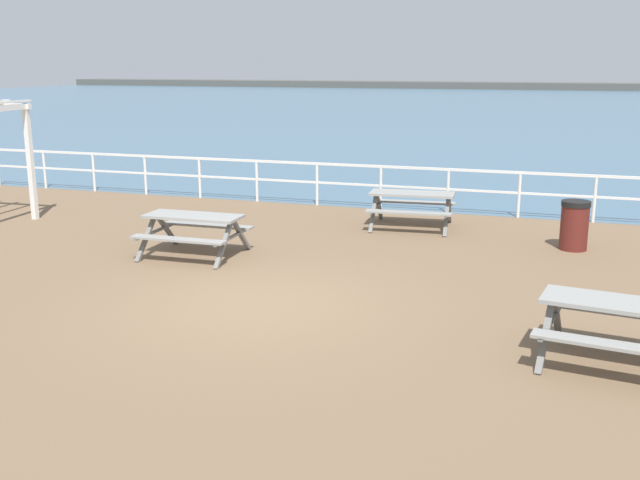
{
  "coord_description": "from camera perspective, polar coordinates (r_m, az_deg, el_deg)",
  "views": [
    {
      "loc": [
        4.23,
        -9.67,
        3.51
      ],
      "look_at": [
        0.68,
        1.02,
        0.8
      ],
      "focal_mm": 41.52,
      "sensor_mm": 36.0,
      "label": 1
    }
  ],
  "objects": [
    {
      "name": "picnic_table_near_left",
      "position": [
        9.45,
        22.15,
        -5.54
      ],
      "size": [
        1.99,
        1.75,
        0.8
      ],
      "rotation": [
        0.0,
        0.0,
        -0.14
      ],
      "color": "gray",
      "rests_on": "ground"
    },
    {
      "name": "litter_bin",
      "position": [
        14.96,
        19.02,
        1.09
      ],
      "size": [
        0.55,
        0.55,
        0.95
      ],
      "color": "#591E19",
      "rests_on": "ground"
    },
    {
      "name": "ground_plane",
      "position": [
        11.15,
        -4.97,
        -5.41
      ],
      "size": [
        30.0,
        24.0,
        0.2
      ],
      "primitive_type": "cube",
      "color": "brown"
    },
    {
      "name": "seaward_railing",
      "position": [
        18.14,
        4.71,
        4.69
      ],
      "size": [
        23.07,
        0.07,
        1.08
      ],
      "color": "white",
      "rests_on": "ground"
    },
    {
      "name": "sea_band",
      "position": [
        62.66,
        14.72,
        9.88
      ],
      "size": [
        142.0,
        90.0,
        0.01
      ],
      "primitive_type": "cube",
      "color": "#476B84",
      "rests_on": "ground"
    },
    {
      "name": "distant_shoreline",
      "position": [
        105.56,
        16.4,
        11.08
      ],
      "size": [
        142.0,
        6.0,
        1.8
      ],
      "primitive_type": "cube",
      "color": "#4C4C47",
      "rests_on": "ground"
    },
    {
      "name": "picnic_table_corner",
      "position": [
        16.16,
        7.1,
        2.99
      ],
      "size": [
        1.92,
        1.67,
        0.8
      ],
      "rotation": [
        0.0,
        0.0,
        0.08
      ],
      "color": "gray",
      "rests_on": "ground"
    },
    {
      "name": "picnic_table_near_right",
      "position": [
        13.87,
        -9.72,
        1.15
      ],
      "size": [
        1.82,
        1.57,
        0.8
      ],
      "rotation": [
        0.0,
        0.0,
        0.02
      ],
      "color": "gray",
      "rests_on": "ground"
    }
  ]
}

